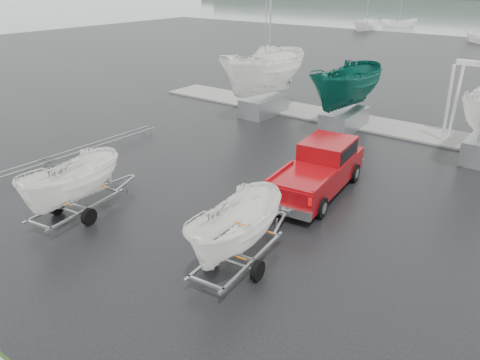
% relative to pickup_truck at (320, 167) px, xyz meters
% --- Properties ---
extents(ground_plane, '(120.00, 120.00, 0.00)m').
position_rel_pickup_truck_xyz_m(ground_plane, '(-1.84, -3.29, -1.00)').
color(ground_plane, black).
rests_on(ground_plane, ground).
extents(dock, '(30.00, 3.00, 0.12)m').
position_rel_pickup_truck_xyz_m(dock, '(-1.84, 9.71, -0.95)').
color(dock, gray).
rests_on(dock, ground).
extents(pickup_truck, '(2.62, 5.92, 1.91)m').
position_rel_pickup_truck_xyz_m(pickup_truck, '(0.00, 0.00, 0.00)').
color(pickup_truck, maroon).
rests_on(pickup_truck, ground).
extents(trailer_hitched, '(1.84, 3.71, 4.81)m').
position_rel_pickup_truck_xyz_m(trailer_hitched, '(0.73, -6.32, 1.62)').
color(trailer_hitched, '#93959B').
rests_on(trailer_hitched, ground).
extents(trailer_parked, '(1.89, 3.74, 4.83)m').
position_rel_pickup_truck_xyz_m(trailer_parked, '(-5.76, -7.28, 1.63)').
color(trailer_parked, '#93959B').
rests_on(trailer_parked, ground).
extents(keelboat_0, '(2.81, 3.20, 10.99)m').
position_rel_pickup_truck_xyz_m(keelboat_0, '(-8.05, 7.71, 3.48)').
color(keelboat_0, '#93959B').
rests_on(keelboat_0, ground).
extents(keelboat_1, '(2.48, 3.20, 7.68)m').
position_rel_pickup_truck_xyz_m(keelboat_1, '(-2.78, 7.91, 2.94)').
color(keelboat_1, '#93959B').
rests_on(keelboat_1, ground).
extents(mast_rack_0, '(0.56, 6.50, 0.06)m').
position_rel_pickup_truck_xyz_m(mast_rack_0, '(-10.84, -2.29, -0.65)').
color(mast_rack_0, '#93959B').
rests_on(mast_rack_0, ground).
extents(moored_boat_0, '(3.07, 3.09, 11.00)m').
position_rel_pickup_truck_xyz_m(moored_boat_0, '(-17.77, 21.96, -0.99)').
color(moored_boat_0, white).
rests_on(moored_boat_0, ground).
extents(moored_boat_4, '(2.90, 2.88, 10.86)m').
position_rel_pickup_truck_xyz_m(moored_boat_4, '(-20.19, 63.84, -0.99)').
color(moored_boat_4, white).
rests_on(moored_boat_4, ground).
extents(moored_boat_6, '(2.68, 2.75, 11.50)m').
position_rel_pickup_truck_xyz_m(moored_boat_6, '(-22.65, 56.37, -0.99)').
color(moored_boat_6, white).
rests_on(moored_boat_6, ground).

